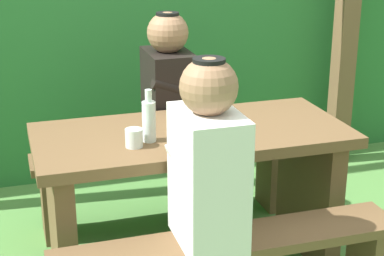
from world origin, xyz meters
TOP-DOWN VIEW (x-y plane):
  - hedge_backdrop at (0.00, 1.67)m, footprint 6.40×0.88m
  - pergola_post_right at (1.35, 1.02)m, footprint 0.12×0.12m
  - picnic_table at (0.00, 0.00)m, footprint 1.40×0.64m
  - bench_far at (0.00, 0.51)m, footprint 1.40×0.24m
  - person_white_shirt at (-0.10, -0.51)m, footprint 0.25×0.35m
  - person_black_coat at (0.03, 0.51)m, footprint 0.25×0.35m
  - drinking_glass at (-0.29, -0.13)m, footprint 0.07×0.07m
  - bottle_left at (-0.21, -0.08)m, footprint 0.06×0.06m
  - cell_phone at (0.16, 0.15)m, footprint 0.11×0.15m

SIDE VIEW (x-z plane):
  - bench_far at x=0.00m, z-range 0.10..0.53m
  - picnic_table at x=0.00m, z-range 0.13..0.83m
  - cell_phone at x=0.16m, z-range 0.70..0.71m
  - drinking_glass at x=-0.29m, z-range 0.70..0.78m
  - person_white_shirt at x=-0.10m, z-range 0.41..1.13m
  - person_black_coat at x=0.03m, z-range 0.41..1.13m
  - bottle_left at x=-0.21m, z-range 0.69..0.91m
  - hedge_backdrop at x=0.00m, z-range 0.00..1.85m
  - pergola_post_right at x=1.35m, z-range 0.00..2.08m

